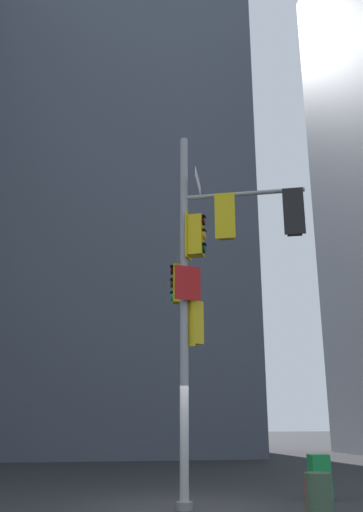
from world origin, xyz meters
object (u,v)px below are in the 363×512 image
at_px(fire_hydrant, 311,493).
at_px(trash_bin, 319,503).
at_px(signal_pole_assembly, 206,271).
at_px(newspaper_box, 320,477).

distance_m(fire_hydrant, trash_bin, 1.80).
height_order(signal_pole_assembly, trash_bin, signal_pole_assembly).
bearing_deg(newspaper_box, signal_pole_assembly, -165.84).
bearing_deg(trash_bin, fire_hydrant, 72.60).
xyz_separation_m(newspaper_box, trash_bin, (-1.45, -3.37, -0.04)).
distance_m(fire_hydrant, newspaper_box, 1.89).
height_order(fire_hydrant, trash_bin, trash_bin).
bearing_deg(trash_bin, signal_pole_assembly, 116.24).
relative_size(fire_hydrant, newspaper_box, 0.74).
bearing_deg(signal_pole_assembly, trash_bin, -63.76).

